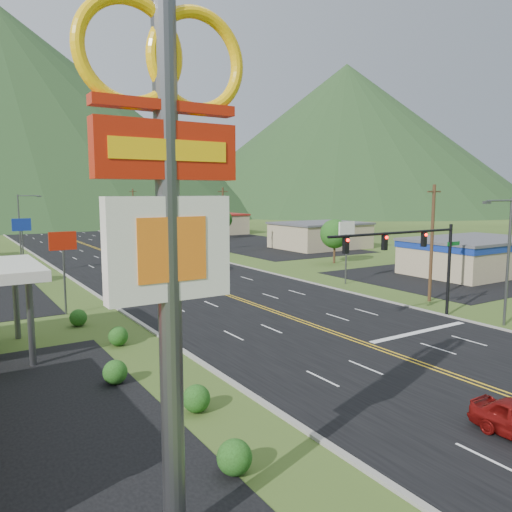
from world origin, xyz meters
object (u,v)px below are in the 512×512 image
streetlight_west (22,221)px  car_dark_mid (146,269)px  car_red_far (211,264)px  traffic_signal (414,250)px  streetlight_east (506,253)px  pylon_sign (167,196)px

streetlight_west → car_dark_mid: bearing=-70.3°
car_red_far → traffic_signal: bearing=93.3°
streetlight_east → car_dark_mid: streetlight_east is taller
traffic_signal → car_red_far: size_ratio=3.05×
car_dark_mid → car_red_far: size_ratio=1.07×
streetlight_west → car_dark_mid: size_ratio=1.96×
pylon_sign → car_red_far: (22.78, 41.90, -8.59)m
streetlight_east → streetlight_west: same height
traffic_signal → car_dark_mid: 31.69m
pylon_sign → traffic_signal: 26.67m
streetlight_east → car_red_far: size_ratio=2.09×
streetlight_west → car_dark_mid: streetlight_west is taller
traffic_signal → car_red_far: 30.27m
car_dark_mid → car_red_far: car_red_far is taller
streetlight_west → car_red_far: size_ratio=2.09×
car_red_far → streetlight_east: bearing=101.0°
streetlight_east → car_red_far: bearing=99.1°
pylon_sign → car_red_far: bearing=61.5°
streetlight_west → car_red_far: bearing=-56.2°
streetlight_east → car_red_far: 34.62m
car_dark_mid → car_red_far: (8.18, -0.15, 0.04)m
traffic_signal → streetlight_east: size_ratio=1.46×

